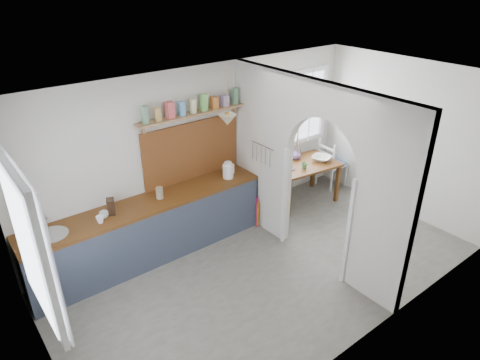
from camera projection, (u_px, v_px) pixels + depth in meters
floor at (269, 269)px, 6.06m from camera, size 5.80×3.20×0.01m
ceiling at (275, 88)px, 4.89m from camera, size 5.80×3.20×0.01m
walls at (272, 188)px, 5.47m from camera, size 5.81×3.21×2.60m
partition at (308, 162)px, 5.83m from camera, size 0.12×3.20×2.60m
kitchen_window at (28, 246)px, 3.74m from camera, size 0.10×1.16×1.50m
nook_window at (290, 110)px, 7.43m from camera, size 1.76×0.10×1.30m
counter at (150, 228)px, 6.17m from camera, size 3.50×0.60×0.90m
sink at (52, 235)px, 5.24m from camera, size 0.40×0.40×0.02m
backsplash at (192, 151)px, 6.45m from camera, size 1.65×0.03×0.90m
shelf at (193, 110)px, 6.09m from camera, size 1.75×0.20×0.21m
pendant_lamp at (227, 120)px, 6.11m from camera, size 0.26×0.26×0.16m
utensil_rail at (262, 145)px, 6.38m from camera, size 0.02×0.50×0.02m
dining_table at (302, 182)px, 7.67m from camera, size 1.29×0.94×0.75m
chair_left at (265, 193)px, 7.19m from camera, size 0.42×0.42×0.87m
chair_right at (332, 163)px, 8.19m from camera, size 0.45×0.45×0.95m
kettle at (228, 170)px, 6.59m from camera, size 0.23×0.19×0.27m
mug_a at (100, 220)px, 5.46m from camera, size 0.12×0.12×0.10m
mug_b at (104, 215)px, 5.57m from camera, size 0.12×0.12×0.09m
knife_block at (111, 206)px, 5.64m from camera, size 0.14×0.16×0.21m
jar at (160, 193)px, 6.03m from camera, size 0.12×0.12×0.17m
towel_magenta at (257, 212)px, 6.93m from camera, size 0.02×0.03×0.55m
towel_orange at (258, 214)px, 6.93m from camera, size 0.02×0.03×0.45m
bowl at (321, 158)px, 7.60m from camera, size 0.43×0.43×0.08m
table_cup at (304, 166)px, 7.28m from camera, size 0.14×0.14×0.10m
plate at (289, 169)px, 7.29m from camera, size 0.21×0.21×0.02m
vase at (296, 154)px, 7.63m from camera, size 0.19×0.19×0.18m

